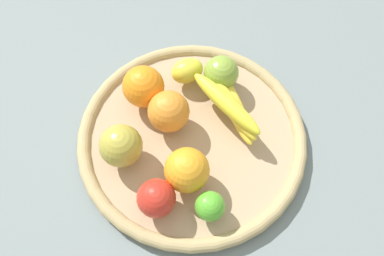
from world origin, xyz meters
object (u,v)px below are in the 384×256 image
at_px(apple_1, 121,146).
at_px(lemon_0, 187,71).
at_px(banana_bunch, 230,105).
at_px(orange_2, 169,111).
at_px(orange_0, 143,87).
at_px(orange_1, 187,170).
at_px(apple_2, 221,73).
at_px(lime_0, 210,206).
at_px(apple_0, 155,197).

distance_m(apple_1, lemon_0, 0.21).
distance_m(banana_bunch, apple_1, 0.22).
bearing_deg(orange_2, orange_0, -24.37).
xyz_separation_m(orange_2, orange_1, (-0.08, 0.09, 0.00)).
bearing_deg(apple_2, orange_2, 65.02).
xyz_separation_m(apple_1, lime_0, (-0.19, 0.04, -0.01)).
distance_m(apple_1, apple_0, 0.11).
height_order(apple_1, apple_0, apple_1).
bearing_deg(orange_1, lime_0, 146.42).
distance_m(banana_bunch, orange_0, 0.17).
height_order(apple_1, orange_2, same).
distance_m(apple_0, apple_2, 0.28).
xyz_separation_m(apple_1, orange_0, (0.02, -0.13, 0.00)).
xyz_separation_m(banana_bunch, lime_0, (-0.04, 0.20, -0.00)).
bearing_deg(apple_0, apple_1, -32.67).
height_order(orange_0, apple_2, orange_0).
bearing_deg(banana_bunch, apple_1, 47.57).
height_order(banana_bunch, orange_2, orange_2).
relative_size(lemon_0, orange_2, 0.85).
xyz_separation_m(apple_0, lime_0, (-0.09, -0.02, -0.01)).
bearing_deg(orange_0, lemon_0, -126.54).
bearing_deg(apple_1, orange_2, -116.54).
bearing_deg(orange_1, banana_bunch, -97.60).
bearing_deg(apple_2, banana_bunch, 125.04).
bearing_deg(banana_bunch, apple_2, -54.96).
bearing_deg(orange_0, banana_bunch, -168.64).
bearing_deg(lemon_0, lime_0, 121.16).
height_order(apple_2, lime_0, apple_2).
height_order(orange_1, orange_0, orange_0).
bearing_deg(banana_bunch, orange_0, 11.36).
distance_m(orange_2, orange_0, 0.07).
relative_size(apple_1, orange_0, 0.96).
xyz_separation_m(apple_1, lemon_0, (-0.04, -0.21, -0.01)).
height_order(lemon_0, lime_0, lime_0).
bearing_deg(apple_0, orange_0, -58.85).
bearing_deg(apple_0, lime_0, -164.65).
relative_size(orange_1, lime_0, 1.54).
bearing_deg(apple_0, lemon_0, -78.14).
bearing_deg(orange_0, orange_2, 155.63).
bearing_deg(banana_bunch, apple_0, 76.73).
xyz_separation_m(orange_1, lime_0, (-0.06, 0.04, -0.01)).
height_order(banana_bunch, apple_2, apple_2).
distance_m(apple_1, apple_2, 0.25).
bearing_deg(apple_2, apple_1, 64.33).
distance_m(orange_1, apple_0, 0.07).
xyz_separation_m(lemon_0, orange_2, (-0.01, 0.11, 0.01)).
distance_m(banana_bunch, orange_1, 0.16).
relative_size(apple_2, lime_0, 1.35).
relative_size(orange_1, apple_2, 1.14).
relative_size(lemon_0, orange_1, 0.84).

